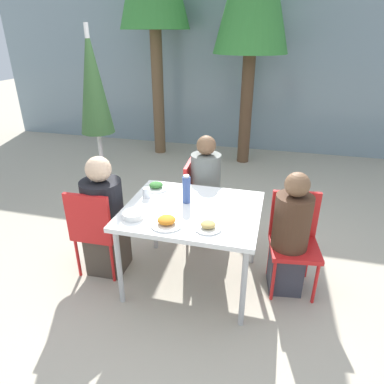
{
  "coord_description": "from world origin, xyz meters",
  "views": [
    {
      "loc": [
        0.63,
        -2.42,
        2.07
      ],
      "look_at": [
        0.0,
        0.0,
        0.89
      ],
      "focal_mm": 32.0,
      "sensor_mm": 36.0,
      "label": 1
    }
  ],
  "objects": [
    {
      "name": "dining_table",
      "position": [
        0.0,
        0.0,
        0.68
      ],
      "size": [
        1.12,
        0.94,
        0.74
      ],
      "color": "white",
      "rests_on": "ground"
    },
    {
      "name": "chair_left",
      "position": [
        -0.86,
        -0.1,
        0.5
      ],
      "size": [
        0.41,
        0.41,
        0.86
      ],
      "rotation": [
        0.0,
        0.0,
        0.03
      ],
      "color": "red",
      "rests_on": "ground"
    },
    {
      "name": "person_right",
      "position": [
        0.81,
        0.11,
        0.52
      ],
      "size": [
        0.31,
        0.31,
        1.1
      ],
      "rotation": [
        0.0,
        0.0,
        -3.0
      ],
      "color": "#383842",
      "rests_on": "ground"
    },
    {
      "name": "bottle",
      "position": [
        -0.07,
        0.1,
        0.86
      ],
      "size": [
        0.07,
        0.07,
        0.25
      ],
      "color": "#334C8E",
      "rests_on": "dining_table"
    },
    {
      "name": "person_left",
      "position": [
        -0.81,
        -0.02,
        0.53
      ],
      "size": [
        0.36,
        0.36,
        1.13
      ],
      "rotation": [
        0.0,
        0.0,
        0.03
      ],
      "color": "#473D33",
      "rests_on": "ground"
    },
    {
      "name": "plate_0",
      "position": [
        0.2,
        -0.28,
        0.76
      ],
      "size": [
        0.2,
        0.2,
        0.06
      ],
      "color": "white",
      "rests_on": "dining_table"
    },
    {
      "name": "chair_far",
      "position": [
        -0.13,
        0.76,
        0.5
      ],
      "size": [
        0.42,
        0.42,
        0.86
      ],
      "rotation": [
        0.0,
        0.0,
        -1.51
      ],
      "color": "red",
      "rests_on": "ground"
    },
    {
      "name": "chair_right",
      "position": [
        0.85,
        0.2,
        0.5
      ],
      "size": [
        0.45,
        0.45,
        0.86
      ],
      "rotation": [
        0.0,
        0.0,
        -3.0
      ],
      "color": "red",
      "rests_on": "ground"
    },
    {
      "name": "building_facade",
      "position": [
        0.0,
        4.14,
        1.5
      ],
      "size": [
        10.0,
        0.2,
        3.0
      ],
      "color": "gray",
      "rests_on": "ground"
    },
    {
      "name": "drinking_cup",
      "position": [
        -0.44,
        0.11,
        0.78
      ],
      "size": [
        0.07,
        0.07,
        0.09
      ],
      "color": "white",
      "rests_on": "dining_table"
    },
    {
      "name": "plate_1",
      "position": [
        -0.12,
        -0.3,
        0.77
      ],
      "size": [
        0.25,
        0.25,
        0.07
      ],
      "color": "white",
      "rests_on": "dining_table"
    },
    {
      "name": "closed_umbrella",
      "position": [
        -1.18,
        0.69,
        1.53
      ],
      "size": [
        0.36,
        0.36,
        2.14
      ],
      "color": "#333333",
      "rests_on": "ground"
    },
    {
      "name": "salad_bowl",
      "position": [
        -0.41,
        -0.26,
        0.77
      ],
      "size": [
        0.17,
        0.17,
        0.05
      ],
      "color": "white",
      "rests_on": "dining_table"
    },
    {
      "name": "person_far",
      "position": [
        -0.04,
        0.72,
        0.55
      ],
      "size": [
        0.3,
        0.3,
        1.16
      ],
      "rotation": [
        0.0,
        0.0,
        -1.51
      ],
      "color": "#473D33",
      "rests_on": "ground"
    },
    {
      "name": "ground_plane",
      "position": [
        0.0,
        0.0,
        0.0
      ],
      "size": [
        24.0,
        24.0,
        0.0
      ],
      "primitive_type": "plane",
      "color": "#B2A893"
    },
    {
      "name": "plate_2",
      "position": [
        -0.42,
        0.29,
        0.77
      ],
      "size": [
        0.23,
        0.23,
        0.06
      ],
      "color": "white",
      "rests_on": "dining_table"
    }
  ]
}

